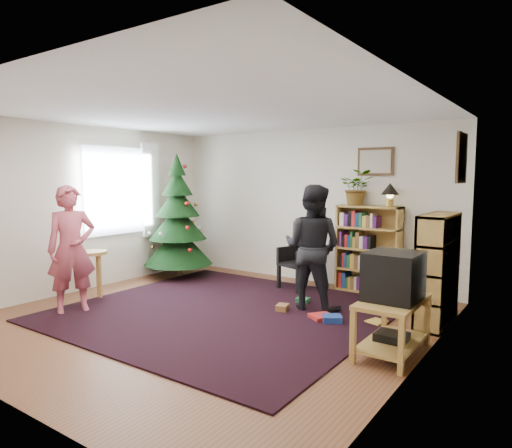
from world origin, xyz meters
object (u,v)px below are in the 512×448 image
Objects in this scene: picture_back at (376,162)px; stool at (93,261)px; table_lamp at (390,191)px; bookshelf_back at (368,248)px; christmas_tree at (178,226)px; armchair at (302,258)px; crt_tv at (393,276)px; tv_stand at (392,322)px; person_standing at (72,249)px; person_by_chair at (312,248)px; potted_plant at (357,188)px; bookshelf_right at (438,268)px; picture_right at (462,158)px.

picture_back reaches higher than stool.
bookshelf_back is at bearing 180.00° from table_lamp.
christmas_tree is 2.25m from armchair.
crt_tv is 2.45m from table_lamp.
crt_tv is 1.56× the size of table_lamp.
table_lamp is at bearing 35.30° from armchair.
person_standing is at bearing -166.10° from tv_stand.
crt_tv is 0.79× the size of stool.
armchair is 1.33× the size of stool.
person_by_chair is 3.06× the size of potted_plant.
person_by_chair is at bearing 146.22° from tv_stand.
picture_back is at bearing -104.97° from person_by_chair.
bookshelf_right is 2.44× the size of potted_plant.
picture_back reaches higher than crt_tv.
picture_back is 0.42× the size of bookshelf_back.
person_standing reaches higher than bookshelf_right.
picture_back is 4.42m from person_standing.
bookshelf_right is at bearing 84.44° from tv_stand.
potted_plant reaches higher than table_lamp.
picture_right is at bearing -34.03° from person_standing.
tv_stand is at bearing -65.30° from picture_back.
bookshelf_right is 1.25m from crt_tv.
picture_right is at bearing -28.69° from picture_back.
bookshelf_right is 2.21m from armchair.
table_lamp is (0.50, 0.00, -0.04)m from potted_plant.
potted_plant reaches higher than bookshelf_back.
crt_tv reaches higher than stool.
picture_back is at bearing -16.05° from person_standing.
bookshelf_back is at bearing 15.92° from christmas_tree.
picture_back is 1.04× the size of crt_tv.
armchair is at bearing -150.98° from picture_back.
bookshelf_right is 3.82× the size of table_lamp.
armchair is at bearing 174.89° from picture_right.
picture_back is 0.46m from potted_plant.
armchair is (-2.01, 1.80, 0.15)m from tv_stand.
bookshelf_back is 4.03m from stool.
armchair is at bearing -162.36° from table_lamp.
table_lamp is at bearing 150.64° from picture_right.
christmas_tree is at bearing 162.47° from tv_stand.
christmas_tree is at bearing -163.03° from potted_plant.
table_lamp reaches higher than person_by_chair.
potted_plant is (-1.29, 2.19, 1.24)m from tv_stand.
table_lamp is at bearing 14.57° from christmas_tree.
picture_right is 1.13× the size of crt_tv.
bookshelf_back is at bearing 39.25° from stool.
crt_tv is 0.59× the size of armchair.
person_by_chair is at bearing -36.30° from armchair.
picture_right is 1.13× the size of potted_plant.
tv_stand is 2.71m from armchair.
stool is (-3.12, -2.55, -0.14)m from bookshelf_back.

